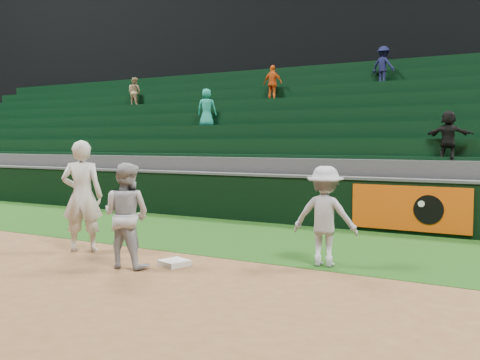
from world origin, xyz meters
name	(u,v)px	position (x,y,z in m)	size (l,w,h in m)	color
ground	(163,265)	(0.00, 0.00, 0.00)	(70.00, 70.00, 0.00)	brown
foul_grass	(248,237)	(0.00, 3.00, 0.00)	(36.00, 4.20, 0.01)	#13370D
upper_deck	(404,54)	(0.00, 17.45, 6.00)	(40.00, 12.00, 12.00)	black
first_base	(174,263)	(0.22, 0.03, 0.05)	(0.42, 0.42, 0.09)	silver
first_baseman	(82,196)	(-2.00, 0.15, 1.05)	(0.77, 0.50, 2.10)	silver
baserunner	(126,215)	(-0.40, -0.44, 0.86)	(0.84, 0.65, 1.73)	#A5A8B0
base_coach	(325,216)	(2.42, 1.24, 0.84)	(1.07, 0.62, 1.66)	#9D9FAA
field_wall	(291,199)	(0.03, 5.20, 0.63)	(36.00, 0.45, 1.25)	black
stadium_seating	(340,154)	(0.00, 8.97, 1.70)	(36.00, 5.95, 5.11)	#363638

